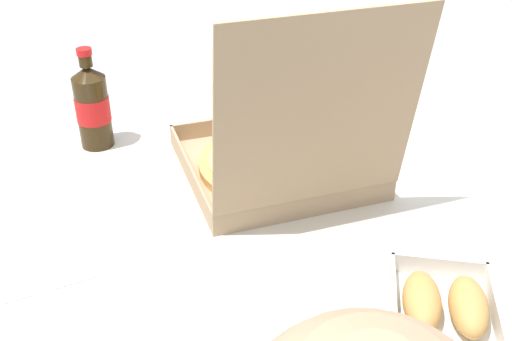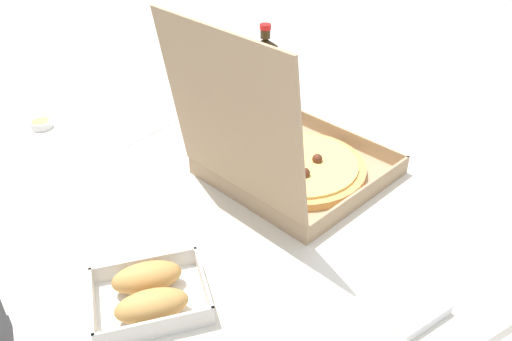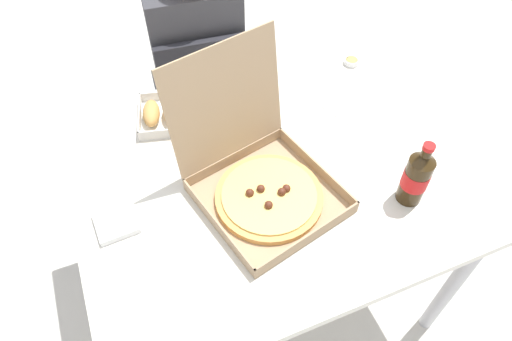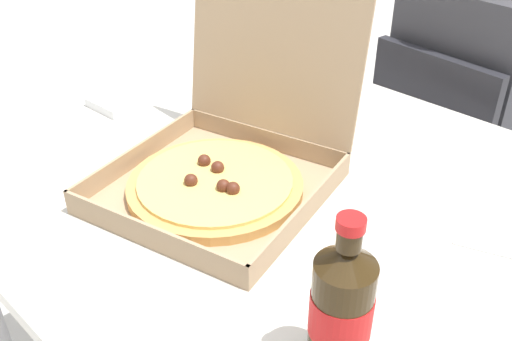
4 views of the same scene
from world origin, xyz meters
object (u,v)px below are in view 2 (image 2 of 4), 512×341
at_px(pizza_box_open, 288,160).
at_px(dipping_sauce_cup, 41,124).
at_px(cola_bottle, 265,69).
at_px(napkin_pile, 404,303).
at_px(bread_side_box, 150,293).
at_px(paper_menu, 123,124).

distance_m(pizza_box_open, dipping_sauce_cup, 0.69).
relative_size(cola_bottle, napkin_pile, 2.04).
bearing_deg(pizza_box_open, bread_side_box, 114.88).
distance_m(pizza_box_open, cola_bottle, 0.43).
height_order(cola_bottle, paper_menu, cola_bottle).
distance_m(cola_bottle, paper_menu, 0.43).
bearing_deg(cola_bottle, dipping_sauce_cup, 75.33).
bearing_deg(cola_bottle, pizza_box_open, 154.80).
bearing_deg(dipping_sauce_cup, napkin_pile, -158.47).
distance_m(cola_bottle, napkin_pile, 0.84).
height_order(pizza_box_open, dipping_sauce_cup, pizza_box_open).
bearing_deg(cola_bottle, paper_menu, 80.99).
height_order(pizza_box_open, cola_bottle, pizza_box_open).
height_order(pizza_box_open, napkin_pile, pizza_box_open).
bearing_deg(bread_side_box, paper_menu, -15.15).
distance_m(bread_side_box, napkin_pile, 0.43).
height_order(paper_menu, dipping_sauce_cup, dipping_sauce_cup).
bearing_deg(paper_menu, bread_side_box, 144.31).
xyz_separation_m(cola_bottle, dipping_sauce_cup, (0.16, 0.61, -0.08)).
bearing_deg(napkin_pile, paper_menu, 12.14).
bearing_deg(dipping_sauce_cup, pizza_box_open, -142.06).
height_order(paper_menu, napkin_pile, napkin_pile).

